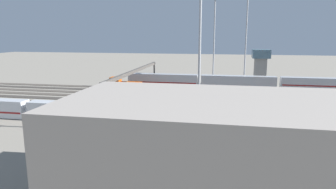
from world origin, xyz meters
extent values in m
plane|color=gray|center=(0.00, 0.00, 0.00)|extent=(400.00, 400.00, 0.00)
cube|color=#4C443D|center=(0.00, -20.00, 0.06)|extent=(140.00, 2.80, 0.12)
cube|color=#3D3833|center=(0.00, -15.00, 0.06)|extent=(140.00, 2.80, 0.12)
cube|color=#4C443D|center=(0.00, -10.00, 0.06)|extent=(140.00, 2.80, 0.12)
cube|color=#4C443D|center=(0.00, -5.00, 0.06)|extent=(140.00, 2.80, 0.12)
cube|color=#3D3833|center=(0.00, 0.00, 0.06)|extent=(140.00, 2.80, 0.12)
cube|color=#4C443D|center=(0.00, 5.00, 0.06)|extent=(140.00, 2.80, 0.12)
cube|color=#4C443D|center=(0.00, 10.00, 0.06)|extent=(140.00, 2.80, 0.12)
cube|color=#3D3833|center=(0.00, 15.00, 0.06)|extent=(140.00, 2.80, 0.12)
cube|color=#3D3833|center=(0.00, 20.00, 0.06)|extent=(140.00, 2.80, 0.12)
cube|color=silver|center=(-31.32, 20.00, 2.02)|extent=(23.00, 3.00, 3.80)
cube|color=maroon|center=(-31.32, 20.00, 2.11)|extent=(22.40, 3.06, 0.36)
cube|color=silver|center=(-7.12, 20.00, 2.02)|extent=(23.00, 3.00, 3.80)
cube|color=maroon|center=(-7.12, 20.00, 1.87)|extent=(22.40, 3.06, 0.36)
cube|color=silver|center=(17.08, 20.00, 2.02)|extent=(23.00, 3.00, 3.80)
cube|color=maroon|center=(17.08, 20.00, 1.49)|extent=(22.40, 3.06, 0.36)
cube|color=#D85914|center=(17.46, -10.00, 1.92)|extent=(10.00, 3.00, 3.60)
cube|color=#D85914|center=(20.46, -10.00, 4.42)|extent=(3.00, 2.70, 1.40)
cube|color=#D85914|center=(-28.57, 5.00, 1.92)|extent=(10.00, 3.00, 3.60)
cube|color=#D85914|center=(-25.57, 5.00, 4.42)|extent=(3.00, 2.70, 1.40)
cube|color=#B7BABF|center=(-40.57, -20.00, 2.62)|extent=(23.00, 3.00, 5.00)
cube|color=maroon|center=(-40.57, -20.00, 2.85)|extent=(22.40, 3.06, 0.36)
cube|color=#B7BABF|center=(-16.37, -20.00, 2.62)|extent=(23.00, 3.00, 5.00)
cube|color=maroon|center=(-16.37, -20.00, 2.09)|extent=(22.40, 3.06, 0.36)
cube|color=#B7BABF|center=(7.83, -20.00, 2.62)|extent=(23.00, 3.00, 5.00)
cube|color=maroon|center=(7.83, -20.00, 2.49)|extent=(22.40, 3.06, 0.36)
cylinder|color=#9EA0A5|center=(-8.41, -23.02, 14.39)|extent=(0.44, 0.44, 28.77)
cylinder|color=#9EA0A5|center=(-7.82, 23.89, 13.58)|extent=(0.44, 0.44, 27.16)
cylinder|color=#9EA0A5|center=(-18.33, -22.88, 15.06)|extent=(0.44, 0.44, 30.11)
cylinder|color=#4C4742|center=(11.20, -22.10, 4.00)|extent=(0.50, 0.50, 8.00)
cylinder|color=#4C4742|center=(11.20, 22.10, 4.00)|extent=(0.50, 0.50, 8.00)
cube|color=#4C4742|center=(11.20, 0.00, 8.40)|extent=(0.70, 45.00, 0.80)
cube|color=#9E9389|center=(-20.54, 45.70, 5.71)|extent=(50.07, 17.95, 11.42)
cube|color=gray|center=(-24.31, -33.41, 4.87)|extent=(4.00, 4.00, 9.74)
cube|color=slate|center=(-24.31, -33.41, 11.24)|extent=(6.00, 6.00, 3.00)
camera|label=1|loc=(-12.27, 76.63, 18.03)|focal=32.39mm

